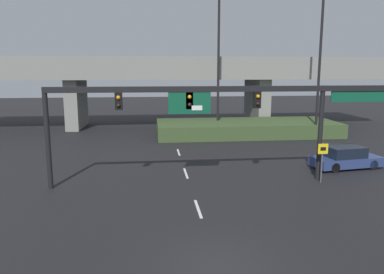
# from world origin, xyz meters

# --- Properties ---
(ground_plane) EXTENTS (160.00, 160.00, 0.00)m
(ground_plane) POSITION_xyz_m (0.00, 0.00, 0.00)
(ground_plane) COLOR black
(lane_markings) EXTENTS (0.14, 21.11, 0.01)m
(lane_markings) POSITION_xyz_m (0.00, 14.50, 0.00)
(lane_markings) COLOR silver
(lane_markings) RESTS_ON ground
(signal_gantry) EXTENTS (19.69, 0.44, 5.64)m
(signal_gantry) POSITION_xyz_m (1.48, 9.16, 4.70)
(signal_gantry) COLOR black
(signal_gantry) RESTS_ON ground
(speed_limit_sign) EXTENTS (0.60, 0.11, 2.40)m
(speed_limit_sign) POSITION_xyz_m (7.70, 8.47, 1.57)
(speed_limit_sign) COLOR #4C4C4C
(speed_limit_sign) RESTS_ON ground
(highway_light_pole_near) EXTENTS (0.70, 0.36, 17.59)m
(highway_light_pole_near) POSITION_xyz_m (13.55, 22.16, 9.17)
(highway_light_pole_near) COLOR black
(highway_light_pole_near) RESTS_ON ground
(highway_light_pole_far) EXTENTS (0.70, 0.36, 17.32)m
(highway_light_pole_far) POSITION_xyz_m (4.74, 26.25, 9.04)
(highway_light_pole_far) COLOR black
(highway_light_pole_far) RESTS_ON ground
(overpass_bridge) EXTENTS (49.78, 8.41, 7.92)m
(overpass_bridge) POSITION_xyz_m (-0.00, 32.17, 5.81)
(overpass_bridge) COLOR gray
(overpass_bridge) RESTS_ON ground
(grass_embankment) EXTENTS (18.10, 6.91, 1.36)m
(grass_embankment) POSITION_xyz_m (7.51, 25.12, 0.68)
(grass_embankment) COLOR #384C28
(grass_embankment) RESTS_ON ground
(parked_sedan_near_right) EXTENTS (4.90, 2.55, 1.49)m
(parked_sedan_near_right) POSITION_xyz_m (10.85, 11.55, 0.69)
(parked_sedan_near_right) COLOR navy
(parked_sedan_near_right) RESTS_ON ground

